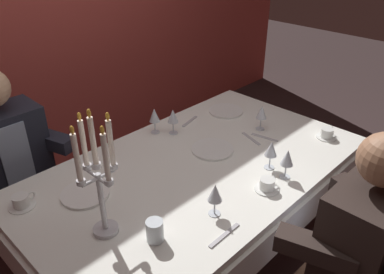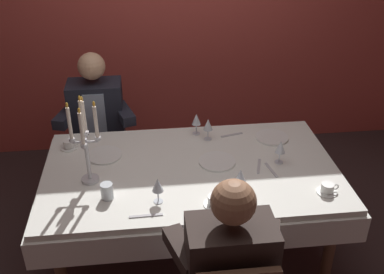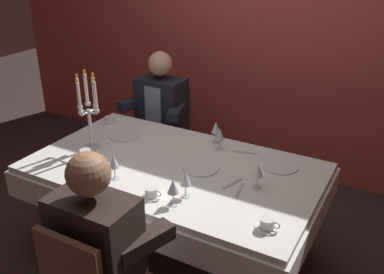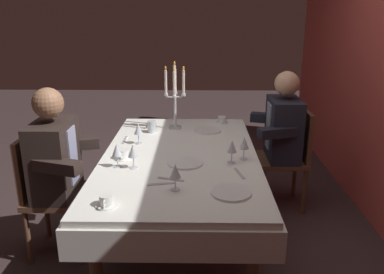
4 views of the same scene
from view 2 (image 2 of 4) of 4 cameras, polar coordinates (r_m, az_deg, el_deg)
name	(u,v)px [view 2 (image 2 of 4)]	position (r m, az deg, el deg)	size (l,w,h in m)	color
ground_plane	(191,252)	(3.44, -0.10, -14.18)	(12.00, 12.00, 0.00)	#382A2A
back_wall	(170,9)	(4.26, -2.74, 15.64)	(6.00, 0.12, 2.70)	#BE473E
dining_table	(191,183)	(3.04, -0.11, -5.74)	(1.94, 1.14, 0.74)	white
candelabra	(85,142)	(2.78, -13.16, -0.67)	(0.19, 0.19, 0.58)	silver
dinner_plate_0	(272,137)	(3.35, 9.95, -0.04)	(0.24, 0.24, 0.01)	white
dinner_plate_1	(217,162)	(3.03, 3.16, -3.08)	(0.24, 0.24, 0.01)	white
dinner_plate_2	(105,155)	(3.15, -10.85, -2.24)	(0.24, 0.24, 0.01)	white
wine_glass_0	(158,185)	(2.63, -4.31, -6.04)	(0.07, 0.07, 0.16)	silver
wine_glass_1	(208,125)	(3.24, 2.01, 1.49)	(0.07, 0.07, 0.16)	silver
wine_glass_2	(240,176)	(2.71, 6.05, -4.91)	(0.07, 0.07, 0.16)	silver
wine_glass_3	(280,147)	(3.03, 10.96, -1.26)	(0.07, 0.07, 0.16)	silver
wine_glass_4	(241,187)	(2.62, 6.18, -6.28)	(0.07, 0.07, 0.16)	silver
wine_glass_5	(196,120)	(3.31, 0.55, 2.16)	(0.07, 0.07, 0.16)	silver
water_tumbler_0	(107,191)	(2.73, -10.57, -6.66)	(0.07, 0.07, 0.10)	silver
coffee_cup_0	(69,145)	(3.29, -15.11, -0.91)	(0.13, 0.12, 0.06)	white
coffee_cup_1	(214,201)	(2.65, 2.82, -7.98)	(0.13, 0.12, 0.06)	white
coffee_cup_2	(328,189)	(2.86, 16.56, -6.21)	(0.13, 0.12, 0.06)	white
knife_0	(146,216)	(2.60, -5.76, -9.75)	(0.19, 0.02, 0.01)	#B7B7BC
fork_1	(259,166)	(3.02, 8.34, -3.63)	(0.17, 0.02, 0.01)	#B7B7BC
spoon_2	(232,135)	(3.35, 4.98, 0.27)	(0.17, 0.02, 0.01)	#B7B7BC
fork_3	(271,170)	(3.00, 9.85, -4.07)	(0.17, 0.02, 0.01)	#B7B7BC
seated_diner_0	(97,113)	(3.75, -11.79, 2.98)	(0.63, 0.48, 1.24)	brown
seated_diner_1	(230,268)	(2.31, 4.75, -16.00)	(0.63, 0.48, 1.24)	brown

